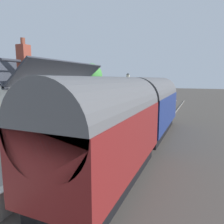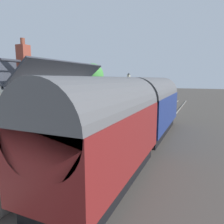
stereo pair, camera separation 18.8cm
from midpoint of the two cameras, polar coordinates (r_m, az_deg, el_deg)
name	(u,v)px [view 1 (the left image)]	position (r m, az deg, el deg)	size (l,w,h in m)	color
ground_plane	(139,133)	(16.74, 6.89, -5.67)	(160.00, 160.00, 0.00)	#423D38
platform	(91,123)	(18.24, -6.15, -3.05)	(32.00, 6.57, 0.85)	gray
platform_edge_coping	(124,121)	(16.89, 3.09, -2.48)	(32.00, 0.36, 0.02)	beige
rail_near	(159,134)	(16.37, 12.38, -5.90)	(52.00, 0.08, 0.14)	gray
rail_far	(141,132)	(16.68, 7.49, -5.49)	(52.00, 0.08, 0.14)	gray
train	(138,113)	(12.70, 6.58, -0.18)	(16.87, 2.73, 4.32)	black
station_building	(53,105)	(14.79, -15.98, 1.84)	(7.75, 3.49, 5.59)	silver
bench_by_lamp	(131,102)	(25.97, 5.08, 2.62)	(1.40, 0.44, 0.88)	teal
bench_platform_end	(116,108)	(20.88, 0.85, 1.06)	(1.42, 0.49, 0.88)	teal
bench_mid_platform	(123,106)	(22.87, 2.68, 1.76)	(1.41, 0.47, 0.88)	teal
planter_by_door	(134,102)	(27.41, 5.88, 2.84)	(0.49, 0.49, 0.81)	teal
planter_under_sign	(144,102)	(26.88, 8.55, 2.70)	(0.54, 0.54, 0.87)	teal
planter_edge_near	(113,105)	(23.59, -0.05, 1.95)	(0.51, 0.51, 0.85)	gray
planter_bench_right	(90,111)	(19.50, -6.32, 0.36)	(0.53, 0.53, 0.85)	gray
planter_edge_far	(120,101)	(27.83, 2.00, 3.13)	(0.72, 0.72, 0.96)	teal
lamp_post_platform	(128,86)	(20.37, 4.05, 7.14)	(0.32, 0.50, 3.90)	black
station_sign_board	(124,104)	(18.33, 3.07, 2.17)	(0.96, 0.06, 1.57)	black
tree_far_right	(92,76)	(30.30, -5.73, 9.74)	(3.22, 2.95, 6.33)	#4C3828
tree_far_left	(40,73)	(29.24, -19.08, 9.94)	(3.45, 3.79, 6.91)	#4C3828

